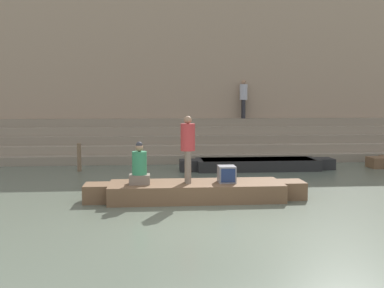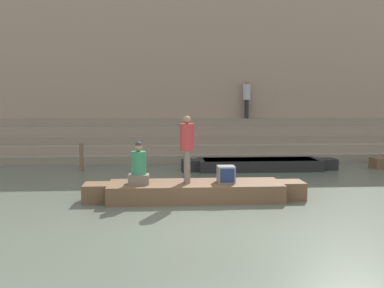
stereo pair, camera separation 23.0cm
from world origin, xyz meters
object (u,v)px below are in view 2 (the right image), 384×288
at_px(rowboat_main, 195,191).
at_px(person_on_steps, 247,96).
at_px(moored_boat_shore, 259,164).
at_px(mooring_post, 81,157).
at_px(person_rowing, 139,167).
at_px(person_standing, 187,145).
at_px(tv_set, 226,174).

relative_size(rowboat_main, person_on_steps, 3.24).
distance_m(rowboat_main, person_on_steps, 9.92).
xyz_separation_m(rowboat_main, moored_boat_shore, (2.79, 4.91, -0.03)).
height_order(mooring_post, person_on_steps, person_on_steps).
bearing_deg(moored_boat_shore, person_rowing, -127.68).
height_order(person_standing, moored_boat_shore, person_standing).
relative_size(rowboat_main, mooring_post, 5.59).
xyz_separation_m(tv_set, person_on_steps, (2.28, 9.11, 2.11)).
distance_m(person_standing, person_on_steps, 9.74).
bearing_deg(moored_boat_shore, mooring_post, -178.97).
relative_size(person_standing, tv_set, 3.59).
relative_size(person_standing, person_rowing, 1.59).
bearing_deg(person_on_steps, mooring_post, 115.65).
xyz_separation_m(person_rowing, person_on_steps, (4.56, 9.16, 1.90)).
bearing_deg(tv_set, mooring_post, 135.76).
bearing_deg(moored_boat_shore, tv_set, -109.03).
bearing_deg(mooring_post, person_on_steps, 29.76).
bearing_deg(tv_set, person_on_steps, 79.70).
bearing_deg(person_on_steps, moored_boat_shore, 171.86).
distance_m(person_standing, tv_set, 1.29).
height_order(person_rowing, person_on_steps, person_on_steps).
height_order(rowboat_main, tv_set, tv_set).
xyz_separation_m(rowboat_main, person_on_steps, (3.09, 9.07, 2.55)).
bearing_deg(person_rowing, person_standing, -11.25).
xyz_separation_m(moored_boat_shore, person_on_steps, (0.29, 4.16, 2.58)).
xyz_separation_m(person_standing, moored_boat_shore, (3.01, 4.90, -1.25)).
relative_size(rowboat_main, tv_set, 11.91).
height_order(rowboat_main, person_on_steps, person_on_steps).
distance_m(person_rowing, person_on_steps, 10.40).
distance_m(moored_boat_shore, mooring_post, 6.64).
xyz_separation_m(person_standing, tv_set, (1.02, -0.04, -0.78)).
bearing_deg(tv_set, person_rowing, -175.17).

